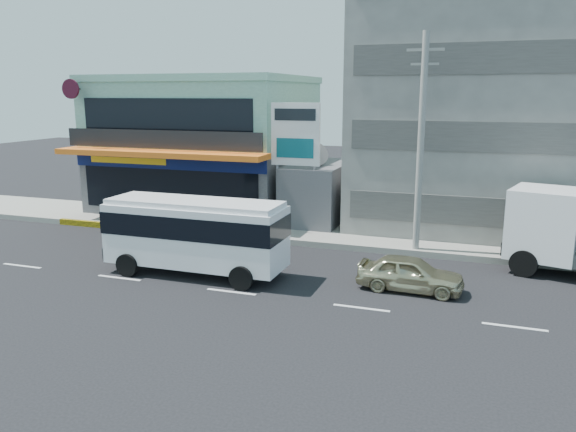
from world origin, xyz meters
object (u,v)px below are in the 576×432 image
object	(u,v)px
motorcycle_rider	(199,236)
satellite_dish	(314,164)
shop_building	(207,147)
concrete_building	(513,100)
sedan	(410,273)
minibus	(195,230)
billboard	(295,142)
utility_pole_near	(421,144)

from	to	relation	value
motorcycle_rider	satellite_dish	bearing A→B (deg)	56.25
shop_building	concrete_building	bearing A→B (deg)	3.35
concrete_building	sedan	size ratio (longest dim) A/B	4.02
concrete_building	minibus	world-z (taller)	concrete_building
shop_building	sedan	size ratio (longest dim) A/B	3.11
sedan	motorcycle_rider	bearing A→B (deg)	78.04
motorcycle_rider	billboard	bearing A→B (deg)	50.10
shop_building	concrete_building	world-z (taller)	concrete_building
utility_pole_near	minibus	size ratio (longest dim) A/B	1.34
billboard	minibus	xyz separation A→B (m)	(-1.76, -7.70, -3.06)
concrete_building	minibus	distance (m)	18.94
concrete_building	billboard	bearing A→B (deg)	-151.08
satellite_dish	motorcycle_rider	bearing A→B (deg)	-123.75
satellite_dish	shop_building	bearing A→B (deg)	159.79
minibus	billboard	bearing A→B (deg)	77.13
concrete_building	motorcycle_rider	world-z (taller)	concrete_building
sedan	shop_building	bearing A→B (deg)	53.43
sedan	motorcycle_rider	size ratio (longest dim) A/B	2.00
satellite_dish	sedan	world-z (taller)	satellite_dish
shop_building	sedan	xyz separation A→B (m)	(14.36, -11.55, -3.32)
concrete_building	satellite_dish	bearing A→B (deg)	-158.20
concrete_building	satellite_dish	distance (m)	11.30
satellite_dish	billboard	distance (m)	2.31
minibus	motorcycle_rider	world-z (taller)	minibus
concrete_building	motorcycle_rider	size ratio (longest dim) A/B	8.03
minibus	shop_building	bearing A→B (deg)	114.76
sedan	concrete_building	bearing A→B (deg)	-13.85
shop_building	billboard	bearing A→B (deg)	-32.32
concrete_building	motorcycle_rider	distance (m)	18.33
motorcycle_rider	minibus	bearing A→B (deg)	-63.65
satellite_dish	billboard	size ratio (longest dim) A/B	0.22
minibus	sedan	xyz separation A→B (m)	(8.62, 0.89, -1.19)
billboard	sedan	xyz separation A→B (m)	(6.86, -6.81, -4.25)
utility_pole_near	shop_building	bearing A→B (deg)	154.94
shop_building	minibus	xyz separation A→B (m)	(5.74, -12.45, -2.13)
satellite_dish	motorcycle_rider	distance (m)	7.77
satellite_dish	minibus	distance (m)	9.91
billboard	shop_building	bearing A→B (deg)	147.68
sedan	satellite_dish	bearing A→B (deg)	38.70
concrete_building	billboard	world-z (taller)	concrete_building
satellite_dish	concrete_building	bearing A→B (deg)	21.80
shop_building	utility_pole_near	xyz separation A→B (m)	(14.00, -6.55, 1.15)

